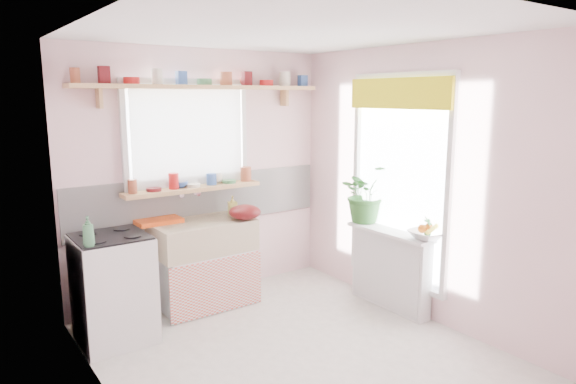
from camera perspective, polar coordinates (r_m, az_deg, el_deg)
room at (r=4.96m, az=1.03°, el=2.90°), size 3.20×3.20×3.20m
sink_unit at (r=5.13m, az=-9.32°, el=-7.76°), size 0.95×0.65×1.11m
cooker at (r=4.59m, az=-18.82°, el=-10.08°), size 0.58×0.58×0.93m
radiator_ledge at (r=5.12m, az=11.29°, el=-8.27°), size 0.22×0.95×0.78m
windowsill at (r=5.12m, az=-10.48°, el=0.35°), size 1.40×0.22×0.04m
pine_shelf at (r=5.09m, az=-9.25°, el=11.43°), size 2.52×0.24×0.04m
shelf_crockery at (r=5.10m, az=-9.27°, el=12.27°), size 2.47×0.11×0.12m
sill_crockery at (r=5.10m, az=-10.68°, el=1.16°), size 1.35×0.11×0.12m
dish_tray at (r=5.05m, az=-14.33°, el=-3.06°), size 0.42×0.32×0.04m
colander at (r=5.03m, az=-4.81°, el=-2.24°), size 0.34×0.34×0.14m
jade_plant at (r=5.24m, az=8.62°, el=-0.13°), size 0.53×0.46×0.59m
fruit_bowl at (r=4.77m, az=15.23°, el=-4.61°), size 0.32×0.32×0.08m
herb_pot at (r=4.75m, az=15.26°, el=-3.87°), size 0.12×0.10×0.21m
soap_bottle_sink at (r=5.23m, az=-6.18°, el=-1.48°), size 0.11×0.11×0.19m
sill_cup at (r=5.28m, az=-8.02°, el=1.55°), size 0.18×0.18×0.11m
sill_bowl at (r=5.11m, az=-12.13°, el=0.86°), size 0.26×0.26×0.06m
shelf_vase at (r=5.39m, az=-4.72°, el=12.42°), size 0.16×0.16×0.14m
cooker_bottle at (r=4.16m, az=-21.32°, el=-4.10°), size 0.12×0.12×0.23m
fruit at (r=4.76m, az=15.25°, el=-3.87°), size 0.20×0.14×0.10m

